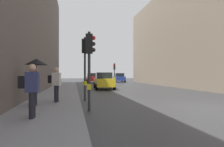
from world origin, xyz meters
name	(u,v)px	position (x,y,z in m)	size (l,w,h in m)	color
ground_plane	(205,108)	(0.00, 0.00, 0.00)	(120.00, 120.00, 0.00)	#38383A
sidewalk_kerb	(58,95)	(-7.17, 6.00, 0.08)	(2.86, 40.00, 0.16)	gray
building_facade_right	(224,33)	(11.74, 11.08, 6.53)	(12.00, 32.45, 13.07)	gray
traffic_light_far_median	(114,70)	(-0.17, 18.58, 2.21)	(0.24, 0.43, 3.20)	#2D2D2D
traffic_light_near_right	(85,57)	(-5.42, 3.32, 2.61)	(0.44, 0.37, 3.78)	#2D2D2D
traffic_light_near_left	(90,56)	(-5.41, 0.40, 2.37)	(0.44, 0.26, 3.43)	#2D2D2D
car_blue_van	(119,78)	(2.69, 27.05, 0.88)	(2.21, 4.30, 1.76)	navy
car_red_sedan	(92,78)	(-2.82, 25.66, 0.88)	(2.09, 4.24, 1.76)	red
car_yellow_taxi	(104,81)	(-2.92, 11.65, 0.88)	(2.17, 4.28, 1.76)	yellow
pedestrian_with_umbrella	(36,69)	(-7.78, 1.31, 1.84)	(1.00, 1.00, 2.14)	black
pedestrian_with_grey_backpack	(31,87)	(-7.47, -1.12, 1.16)	(0.61, 0.36, 1.77)	black
pedestrian_with_black_backpack	(56,83)	(-7.00, 2.24, 1.16)	(0.65, 0.42, 1.77)	black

